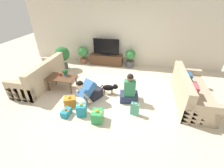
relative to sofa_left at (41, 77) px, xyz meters
The scene contains 20 objects.
ground_plane 2.45m from the sofa_left, ahead, with size 16.00×16.00×0.00m, color beige.
wall_back 3.58m from the sofa_left, 45.41° to the left, with size 8.40×0.06×2.60m.
sofa_left is the anchor object (origin of this frame).
sofa_right 4.84m from the sofa_left, ahead, with size 0.86×2.04×0.86m.
coffee_table 0.86m from the sofa_left, ahead, with size 0.91×0.55×0.44m.
tv_console 2.83m from the sofa_left, 50.55° to the left, with size 1.44×0.39×0.45m.
tv 2.87m from the sofa_left, 50.55° to the left, with size 1.13×0.20×0.70m.
potted_plant_back_right 3.58m from the sofa_left, 36.69° to the left, with size 0.41×0.41×0.77m.
potted_plant_back_left 2.26m from the sofa_left, 71.10° to the left, with size 0.45×0.45×0.77m.
potted_plant_corner_left 1.41m from the sofa_left, 83.86° to the left, with size 0.59×0.59×0.95m.
person_kneeling 2.04m from the sofa_left, 15.90° to the right, with size 0.65×0.84×0.81m.
person_sitting 3.11m from the sofa_left, ahead, with size 0.57×0.53×0.92m.
dog 2.47m from the sofa_left, ahead, with size 0.59×0.22×0.35m.
gift_box_a 1.72m from the sofa_left, 30.63° to the right, with size 0.38×0.35×0.33m.
gift_box_b 2.75m from the sofa_left, 28.32° to the right, with size 0.29×0.33×0.37m.
gift_box_c 2.28m from the sofa_left, 31.13° to the right, with size 0.29×0.28×0.38m.
gift_box_d 2.03m from the sofa_left, 39.49° to the right, with size 0.21×0.31×0.23m.
gift_bag_a 3.43m from the sofa_left, 14.88° to the right, with size 0.23×0.16×0.39m.
mug 0.77m from the sofa_left, ahead, with size 0.12×0.08×0.09m.
tabletop_plant 0.98m from the sofa_left, ahead, with size 0.17×0.17×0.22m.
Camera 1 is at (0.93, -3.77, 2.77)m, focal length 24.00 mm.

